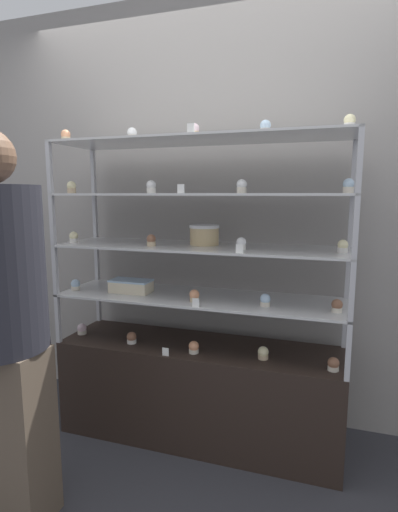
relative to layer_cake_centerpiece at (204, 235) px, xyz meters
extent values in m
plane|color=#2D2D33|center=(-0.01, -0.05, -1.19)|extent=(20.00, 20.00, 0.00)
cube|color=gray|center=(-0.01, 0.32, 0.11)|extent=(8.00, 0.05, 2.60)
cube|color=black|center=(-0.01, -0.05, -0.91)|extent=(1.60, 0.45, 0.56)
cube|color=#B7B7BC|center=(-0.80, 0.16, -0.48)|extent=(0.02, 0.02, 0.29)
cube|color=#B7B7BC|center=(0.77, 0.16, -0.48)|extent=(0.02, 0.02, 0.29)
cube|color=#B7B7BC|center=(-0.80, -0.27, -0.48)|extent=(0.02, 0.02, 0.29)
cube|color=#B7B7BC|center=(0.77, -0.27, -0.48)|extent=(0.02, 0.02, 0.29)
cube|color=silver|center=(-0.01, -0.05, -0.35)|extent=(1.60, 0.45, 0.01)
cube|color=#B7B7BC|center=(-0.80, 0.16, -0.20)|extent=(0.02, 0.02, 0.29)
cube|color=#B7B7BC|center=(0.77, 0.16, -0.20)|extent=(0.02, 0.02, 0.29)
cube|color=#B7B7BC|center=(-0.80, -0.27, -0.20)|extent=(0.02, 0.02, 0.29)
cube|color=#B7B7BC|center=(0.77, -0.27, -0.20)|extent=(0.02, 0.02, 0.29)
cube|color=silver|center=(-0.01, -0.05, -0.06)|extent=(1.60, 0.45, 0.01)
cube|color=#B7B7BC|center=(-0.80, 0.16, 0.09)|extent=(0.02, 0.02, 0.29)
cube|color=#B7B7BC|center=(0.77, 0.16, 0.09)|extent=(0.02, 0.02, 0.29)
cube|color=#B7B7BC|center=(-0.80, -0.27, 0.09)|extent=(0.02, 0.02, 0.29)
cube|color=#B7B7BC|center=(0.77, -0.27, 0.09)|extent=(0.02, 0.02, 0.29)
cube|color=silver|center=(-0.01, -0.05, 0.22)|extent=(1.60, 0.45, 0.01)
cube|color=#B7B7BC|center=(-0.80, 0.16, 0.37)|extent=(0.02, 0.02, 0.29)
cube|color=#B7B7BC|center=(0.77, 0.16, 0.37)|extent=(0.02, 0.02, 0.29)
cube|color=#B7B7BC|center=(-0.80, -0.27, 0.37)|extent=(0.02, 0.02, 0.29)
cube|color=#B7B7BC|center=(0.77, -0.27, 0.37)|extent=(0.02, 0.02, 0.29)
cube|color=silver|center=(-0.01, -0.05, 0.51)|extent=(1.60, 0.45, 0.01)
cylinder|color=#DBBC84|center=(0.00, 0.00, -0.01)|extent=(0.16, 0.16, 0.09)
cylinder|color=white|center=(0.00, 0.00, 0.05)|extent=(0.17, 0.17, 0.02)
cube|color=beige|center=(-0.42, -0.09, -0.31)|extent=(0.23, 0.13, 0.06)
cube|color=silver|center=(-0.42, -0.09, -0.27)|extent=(0.24, 0.13, 0.01)
cylinder|color=beige|center=(-0.75, -0.11, -0.62)|extent=(0.05, 0.05, 0.02)
sphere|color=silver|center=(-0.75, -0.11, -0.59)|extent=(0.06, 0.06, 0.06)
cylinder|color=white|center=(-0.39, -0.15, -0.62)|extent=(0.05, 0.05, 0.02)
sphere|color=#8C5B42|center=(-0.39, -0.15, -0.59)|extent=(0.06, 0.06, 0.06)
cylinder|color=beige|center=(0.00, -0.18, -0.62)|extent=(0.05, 0.05, 0.02)
sphere|color=#E5996B|center=(0.00, -0.18, -0.59)|extent=(0.06, 0.06, 0.06)
cylinder|color=#CCB28C|center=(0.37, -0.14, -0.62)|extent=(0.05, 0.05, 0.02)
sphere|color=#F4EAB2|center=(0.37, -0.14, -0.59)|extent=(0.06, 0.06, 0.06)
cylinder|color=beige|center=(0.71, -0.17, -0.62)|extent=(0.05, 0.05, 0.02)
sphere|color=#8C5B42|center=(0.71, -0.17, -0.59)|extent=(0.06, 0.06, 0.06)
cube|color=white|center=(-0.13, -0.26, -0.61)|extent=(0.04, 0.00, 0.04)
cylinder|color=beige|center=(-0.76, -0.14, -0.33)|extent=(0.05, 0.05, 0.02)
sphere|color=silver|center=(-0.76, -0.14, -0.30)|extent=(0.05, 0.05, 0.05)
cylinder|color=#CCB28C|center=(0.00, -0.17, -0.33)|extent=(0.05, 0.05, 0.02)
sphere|color=#E5996B|center=(0.00, -0.17, -0.30)|extent=(0.05, 0.05, 0.05)
cylinder|color=beige|center=(0.37, -0.14, -0.33)|extent=(0.05, 0.05, 0.02)
sphere|color=silver|center=(0.37, -0.14, -0.30)|extent=(0.05, 0.05, 0.05)
cylinder|color=beige|center=(0.72, -0.14, -0.33)|extent=(0.05, 0.05, 0.02)
sphere|color=#8C5B42|center=(0.72, -0.14, -0.30)|extent=(0.05, 0.05, 0.05)
cube|color=white|center=(0.04, -0.26, -0.32)|extent=(0.04, 0.00, 0.04)
cylinder|color=white|center=(-0.76, -0.14, -0.04)|extent=(0.05, 0.05, 0.03)
sphere|color=#F4EAB2|center=(-0.76, -0.14, -0.02)|extent=(0.05, 0.05, 0.05)
cylinder|color=#CCB28C|center=(-0.26, -0.14, -0.04)|extent=(0.05, 0.05, 0.03)
sphere|color=#8C5B42|center=(-0.26, -0.14, -0.02)|extent=(0.05, 0.05, 0.05)
cylinder|color=white|center=(0.24, -0.14, -0.04)|extent=(0.05, 0.05, 0.03)
sphere|color=white|center=(0.24, -0.14, -0.02)|extent=(0.05, 0.05, 0.05)
cylinder|color=white|center=(0.73, -0.09, -0.04)|extent=(0.05, 0.05, 0.03)
sphere|color=#F4EAB2|center=(0.73, -0.09, -0.02)|extent=(0.05, 0.05, 0.05)
cube|color=white|center=(0.26, -0.26, -0.03)|extent=(0.04, 0.00, 0.04)
cylinder|color=#CCB28C|center=(-0.76, -0.14, 0.24)|extent=(0.05, 0.05, 0.03)
sphere|color=#F4EAB2|center=(-0.76, -0.14, 0.27)|extent=(0.05, 0.05, 0.05)
cylinder|color=white|center=(-0.25, -0.15, 0.24)|extent=(0.05, 0.05, 0.03)
sphere|color=white|center=(-0.25, -0.15, 0.27)|extent=(0.05, 0.05, 0.05)
cylinder|color=beige|center=(0.24, -0.15, 0.24)|extent=(0.05, 0.05, 0.03)
sphere|color=white|center=(0.24, -0.15, 0.27)|extent=(0.05, 0.05, 0.05)
cylinder|color=beige|center=(0.74, -0.11, 0.24)|extent=(0.05, 0.05, 0.03)
sphere|color=silver|center=(0.74, -0.11, 0.27)|extent=(0.05, 0.05, 0.05)
cube|color=white|center=(-0.04, -0.26, 0.25)|extent=(0.04, 0.00, 0.04)
cylinder|color=#CCB28C|center=(-0.77, -0.16, 0.53)|extent=(0.05, 0.05, 0.03)
sphere|color=#E5996B|center=(-0.77, -0.16, 0.55)|extent=(0.05, 0.05, 0.05)
cylinder|color=beige|center=(-0.38, -0.11, 0.53)|extent=(0.05, 0.05, 0.03)
sphere|color=white|center=(-0.38, -0.11, 0.55)|extent=(0.05, 0.05, 0.05)
cylinder|color=#CCB28C|center=(-0.01, -0.13, 0.53)|extent=(0.05, 0.05, 0.03)
sphere|color=silver|center=(-0.01, -0.13, 0.55)|extent=(0.05, 0.05, 0.05)
cylinder|color=white|center=(0.34, -0.11, 0.53)|extent=(0.05, 0.05, 0.03)
sphere|color=silver|center=(0.34, -0.11, 0.55)|extent=(0.05, 0.05, 0.05)
cylinder|color=white|center=(0.73, -0.14, 0.53)|extent=(0.05, 0.05, 0.03)
sphere|color=#F4EAB2|center=(0.73, -0.14, 0.55)|extent=(0.05, 0.05, 0.05)
cube|color=white|center=(0.01, -0.26, 0.54)|extent=(0.04, 0.00, 0.04)
cube|color=brown|center=(-0.62, -0.87, -0.80)|extent=(0.37, 0.20, 0.77)
camera|label=1|loc=(0.66, -2.12, 0.23)|focal=28.00mm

